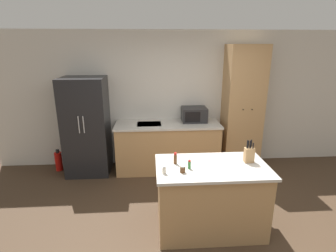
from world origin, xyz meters
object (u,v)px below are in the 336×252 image
Objects in this scene: microwave at (194,114)px; spice_bottle_short_red at (164,170)px; refrigerator at (87,127)px; spice_bottle_green_herb at (183,169)px; fire_extinguisher at (59,161)px; pantry_cabinet at (242,108)px; spice_bottle_tall_dark at (189,165)px; spice_bottle_amber_oil at (175,158)px; knife_block at (249,154)px.

microwave is 4.87× the size of spice_bottle_short_red.
refrigerator is 2.01m from microwave.
microwave is at bearing 77.18° from spice_bottle_green_herb.
fire_extinguisher is (-2.15, 2.00, -0.75)m from spice_bottle_green_herb.
refrigerator is 2.93m from pantry_cabinet.
refrigerator reaches higher than microwave.
spice_bottle_amber_oil is at bearing 135.63° from spice_bottle_tall_dark.
spice_bottle_green_herb is at bearing -43.01° from fire_extinguisher.
spice_bottle_green_herb is at bearing 4.62° from spice_bottle_short_red.
knife_block is 3.60m from fire_extinguisher.
spice_bottle_short_red reaches higher than spice_bottle_green_herb.
spice_bottle_tall_dark is at bearing -170.09° from knife_block.
spice_bottle_amber_oil is at bearing -129.42° from pantry_cabinet.
spice_bottle_short_red is 0.30m from spice_bottle_amber_oil.
pantry_cabinet reaches higher than fire_extinguisher.
spice_bottle_tall_dark is 1.17× the size of spice_bottle_short_red.
microwave is 5.72× the size of spice_bottle_green_herb.
knife_block is at bearing 12.65° from spice_bottle_short_red.
fire_extinguisher is at bearing 149.51° from knife_block.
knife_block is at bearing 14.57° from spice_bottle_green_herb.
spice_bottle_short_red is at bearing -55.82° from refrigerator.
spice_bottle_short_red is (-1.60, -2.02, -0.23)m from pantry_cabinet.
spice_bottle_amber_oil is 0.35× the size of fire_extinguisher.
fire_extinguisher is (-2.24, 1.91, -0.77)m from spice_bottle_tall_dark.
microwave is 1.09× the size of fire_extinguisher.
microwave is at bearing 73.67° from spice_bottle_amber_oil.
spice_bottle_tall_dark is at bearing 19.29° from spice_bottle_short_red.
microwave reaches higher than spice_bottle_green_herb.
refrigerator is 18.68× the size of spice_bottle_short_red.
knife_block reaches higher than spice_bottle_tall_dark.
microwave reaches higher than spice_bottle_tall_dark.
spice_bottle_amber_oil is at bearing -40.20° from fire_extinguisher.
microwave is (2.00, 0.13, 0.16)m from refrigerator.
pantry_cabinet is at bearing 1.39° from refrigerator.
spice_bottle_short_red is 0.64× the size of spice_bottle_amber_oil.
pantry_cabinet reaches higher than spice_bottle_short_red.
fire_extinguisher is (-1.93, 2.02, -0.76)m from spice_bottle_short_red.
microwave is 1.89m from spice_bottle_amber_oil.
spice_bottle_green_herb is at bearing -75.32° from spice_bottle_amber_oil.
spice_bottle_tall_dark is 0.26× the size of fire_extinguisher.
knife_block reaches higher than microwave.
spice_bottle_short_red is 1.17× the size of spice_bottle_green_herb.
spice_bottle_green_herb is 0.19× the size of fire_extinguisher.
microwave is 1.87m from knife_block.
microwave is (-0.91, 0.05, -0.11)m from pantry_cabinet.
knife_block is 0.93m from spice_bottle_amber_oil.
fire_extinguisher is (-3.02, 1.78, -0.82)m from knife_block.
knife_block reaches higher than spice_bottle_green_herb.
spice_bottle_tall_dark is (1.63, -1.84, 0.06)m from refrigerator.
spice_bottle_tall_dark is at bearing -100.83° from microwave.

